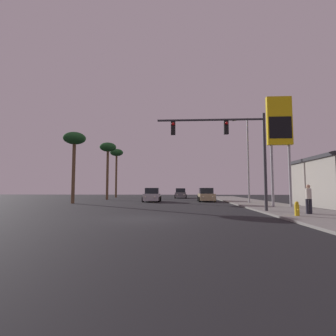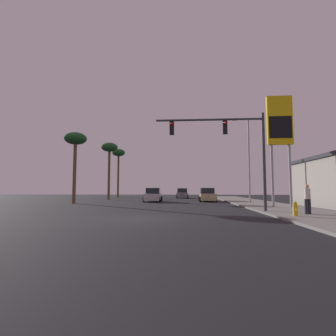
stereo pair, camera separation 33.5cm
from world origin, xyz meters
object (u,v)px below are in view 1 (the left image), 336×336
Objects in this scene: car_grey at (181,194)px; street_lamp at (247,155)px; traffic_light_mast at (233,141)px; palm_tree_mid at (108,150)px; palm_tree_near at (74,142)px; pedestrian_on_sidewalk at (309,198)px; fire_hydrant at (297,209)px; gas_station_sign at (279,127)px; car_tan at (206,195)px; palm_tree_far at (117,155)px; car_silver at (152,195)px.

street_lamp reaches higher than car_grey.
traffic_light_mast is 24.75m from palm_tree_mid.
palm_tree_near is (-18.58, -0.42, 1.57)m from street_lamp.
street_lamp is (7.18, -17.38, 4.36)m from car_grey.
street_lamp reaches higher than pedestrian_on_sidewalk.
fire_hydrant is at bearing -36.47° from palm_tree_near.
palm_tree_near is (-19.71, 6.01, 0.07)m from gas_station_sign.
traffic_light_mast is 0.81× the size of street_lamp.
car_tan is at bearing 99.69° from fire_hydrant.
traffic_light_mast reaches higher than car_grey.
car_grey is 30.81m from pedestrian_on_sidewalk.
palm_tree_far is at bearing 97.27° from palm_tree_mid.
fire_hydrant is 0.09× the size of palm_tree_mid.
palm_tree_far reaches higher than palm_tree_near.
car_silver is 0.48× the size of street_lamp.
pedestrian_on_sidewalk is at bearing -32.45° from palm_tree_near.
palm_tree_mid is at bearing -82.73° from palm_tree_far.
car_silver is at bearing 7.00° from car_tan.
palm_tree_far reaches higher than pedestrian_on_sidewalk.
palm_tree_mid is at bearing 125.71° from traffic_light_mast.
traffic_light_mast is 0.81× the size of palm_tree_far.
street_lamp is 18.65m from palm_tree_near.
palm_tree_far is at bearing -63.24° from car_silver.
pedestrian_on_sidewalk is at bearing 103.26° from car_tan.
car_tan is 2.59× the size of pedestrian_on_sidewalk.
palm_tree_mid is (-18.17, 22.06, 6.23)m from pedestrian_on_sidewalk.
traffic_light_mast is at bearing 98.33° from car_grey.
car_tan is at bearing -174.21° from car_silver.
palm_tree_mid reaches higher than traffic_light_mast.
palm_tree_far is 20.04m from palm_tree_near.
street_lamp is (10.56, -3.99, 4.36)m from car_silver.
street_lamp is 1.08× the size of palm_tree_mid.
car_grey is 0.48× the size of gas_station_sign.
traffic_light_mast is at bearing 114.52° from car_silver.
gas_station_sign reaches higher than palm_tree_mid.
street_lamp reaches higher than car_silver.
palm_tree_far is (-8.50, 15.59, 7.04)m from car_silver.
car_tan is at bearing -44.12° from palm_tree_far.
street_lamp is at bearing 99.92° from gas_station_sign.
car_tan is 12.92m from car_grey.
street_lamp is 6.70m from gas_station_sign.
traffic_light_mast is 5.94m from fire_hydrant.
palm_tree_far is at bearing -44.76° from car_tan.
gas_station_sign reaches higher than car_grey.
gas_station_sign is (1.13, -6.43, 1.50)m from street_lamp.
pedestrian_on_sidewalk is at bearing -28.59° from traffic_light_mast.
street_lamp is at bearing -45.77° from palm_tree_far.
fire_hydrant is (3.16, -18.48, -0.27)m from car_tan.
palm_tree_near is at bearing 146.62° from traffic_light_mast.
pedestrian_on_sidewalk is at bearing 104.85° from car_grey.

